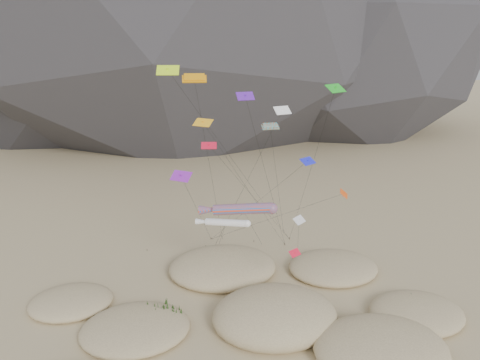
# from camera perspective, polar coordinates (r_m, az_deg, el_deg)

# --- Properties ---
(ground) EXTENTS (500.00, 500.00, 0.00)m
(ground) POSITION_cam_1_polar(r_m,az_deg,el_deg) (52.54, 3.21, -19.07)
(ground) COLOR #CCB789
(ground) RESTS_ON ground
(dunes) EXTENTS (50.83, 38.29, 4.54)m
(dunes) POSITION_cam_1_polar(r_m,az_deg,el_deg) (54.07, 1.07, -16.91)
(dunes) COLOR #CCB789
(dunes) RESTS_ON ground
(dune_grass) EXTENTS (41.67, 28.74, 1.53)m
(dune_grass) POSITION_cam_1_polar(r_m,az_deg,el_deg) (54.62, 1.69, -16.37)
(dune_grass) COLOR black
(dune_grass) RESTS_ON ground
(kite_stakes) EXTENTS (22.32, 6.93, 0.30)m
(kite_stakes) POSITION_cam_1_polar(r_m,az_deg,el_deg) (72.57, -0.24, -7.91)
(kite_stakes) COLOR #3F2D1E
(kite_stakes) RESTS_ON ground
(rainbow_tube_kite) EXTENTS (11.22, 16.08, 12.70)m
(rainbow_tube_kite) POSITION_cam_1_polar(r_m,az_deg,el_deg) (54.57, -0.03, -3.56)
(rainbow_tube_kite) COLOR #FF471A
(rainbow_tube_kite) RESTS_ON ground
(white_tube_kite) EXTENTS (6.56, 12.77, 9.44)m
(white_tube_kite) POSITION_cam_1_polar(r_m,az_deg,el_deg) (58.46, -1.97, -5.21)
(white_tube_kite) COLOR white
(white_tube_kite) RESTS_ON ground
(orange_parafoil) EXTENTS (6.44, 11.30, 26.67)m
(orange_parafoil) POSITION_cam_1_polar(r_m,az_deg,el_deg) (57.39, -5.55, 12.01)
(orange_parafoil) COLOR orange
(orange_parafoil) RESTS_ON ground
(multi_parafoil) EXTENTS (6.83, 11.61, 20.50)m
(multi_parafoil) POSITION_cam_1_polar(r_m,az_deg,el_deg) (59.42, 3.74, 6.31)
(multi_parafoil) COLOR #D95516
(multi_parafoil) RESTS_ON ground
(delta_kites) EXTENTS (23.11, 21.24, 27.92)m
(delta_kites) POSITION_cam_1_polar(r_m,az_deg,el_deg) (54.95, 2.27, 4.31)
(delta_kites) COLOR #FF500D
(delta_kites) RESTS_ON ground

